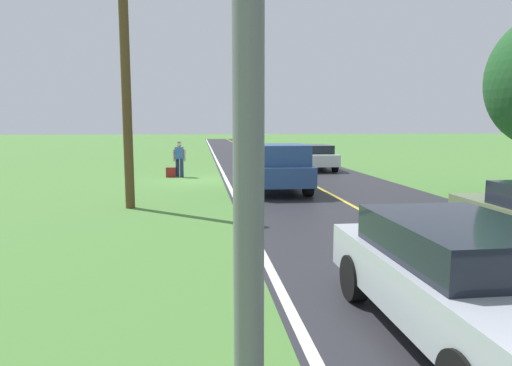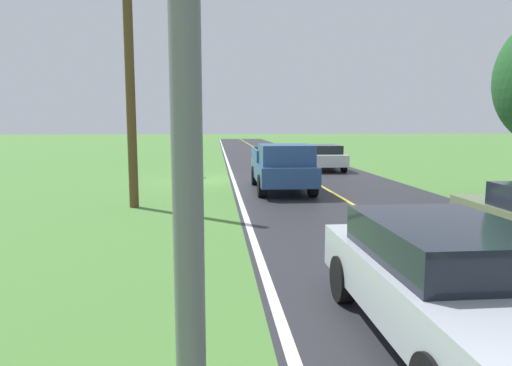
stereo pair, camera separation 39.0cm
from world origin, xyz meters
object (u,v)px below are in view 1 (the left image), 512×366
Objects in this scene: suitcase_carried at (171,172)px; pickup_truck_passing at (277,166)px; utility_pole_roadside at (126,82)px; hitchhiker_walking at (179,157)px; sedan_ahead_same_lane at (465,278)px; sedan_near_oncoming at (314,156)px.

pickup_truck_passing is (-4.33, 5.08, 0.73)m from suitcase_carried.
utility_pole_roadside reaches higher than suitcase_carried.
hitchhiker_walking is 0.23× the size of utility_pole_roadside.
utility_pole_roadside is at bearing 81.91° from hitchhiker_walking.
sedan_ahead_same_lane is (-4.45, 17.33, 0.52)m from suitcase_carried.
suitcase_carried is 8.85m from utility_pole_roadside.
pickup_truck_passing is at bearing -149.45° from utility_pole_roadside.
pickup_truck_passing is 1.23× the size of sedan_ahead_same_lane.
hitchhiker_walking is at bearing 100.86° from suitcase_carried.
pickup_truck_passing reaches higher than sedan_near_oncoming.
sedan_near_oncoming is at bearing -159.85° from hitchhiker_walking.
hitchhiker_walking is at bearing -76.98° from sedan_ahead_same_lane.
sedan_ahead_same_lane is at bearing 119.23° from utility_pole_roadside.
sedan_near_oncoming is 0.59× the size of utility_pole_roadside.
suitcase_carried is (0.42, 0.07, -0.74)m from hitchhiker_walking.
suitcase_carried is at bearing -75.61° from sedan_ahead_same_lane.
sedan_near_oncoming is (-7.82, -2.78, 0.52)m from suitcase_carried.
pickup_truck_passing is 6.52m from utility_pole_roadside.
sedan_ahead_same_lane is (-0.12, 12.25, -0.21)m from pickup_truck_passing.
sedan_near_oncoming is 20.40m from sedan_ahead_same_lane.
utility_pole_roadside is at bearing -3.82° from suitcase_carried.
suitcase_carried is at bearing -95.20° from utility_pole_roadside.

